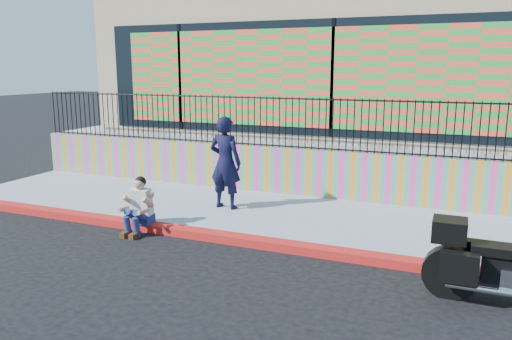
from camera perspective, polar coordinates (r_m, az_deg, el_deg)
The scene contains 9 objects.
ground at distance 8.89m, azimuth 1.62°, elevation -8.89°, with size 90.00×90.00×0.00m, color black.
red_curb at distance 8.86m, azimuth 1.62°, elevation -8.44°, with size 16.00×0.30×0.15m, color #B2270C.
sidewalk at distance 10.34m, azimuth 4.91°, elevation -5.50°, with size 16.00×3.00×0.15m, color #858EA0.
mural_wall at distance 11.67m, azimuth 7.35°, elevation -0.39°, with size 16.00×0.20×1.10m, color #F7419A.
metal_fence at distance 11.49m, azimuth 7.50°, elevation 5.22°, with size 15.80×0.04×1.20m, color black, non-canonical shape.
elevated_platform at distance 16.59m, azimuth 12.00°, elevation 2.76°, with size 16.00×10.00×1.25m, color #858EA0.
storefront_building at distance 16.18m, azimuth 12.26°, elevation 11.87°, with size 14.00×8.06×4.00m.
police_officer at distance 10.58m, azimuth -3.52°, elevation 0.85°, with size 0.72×0.47×1.98m, color black.
seated_man at distance 9.76m, azimuth -13.41°, elevation -4.54°, with size 0.54×0.71×1.06m.
Camera 1 is at (2.96, -7.78, 3.12)m, focal length 35.00 mm.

